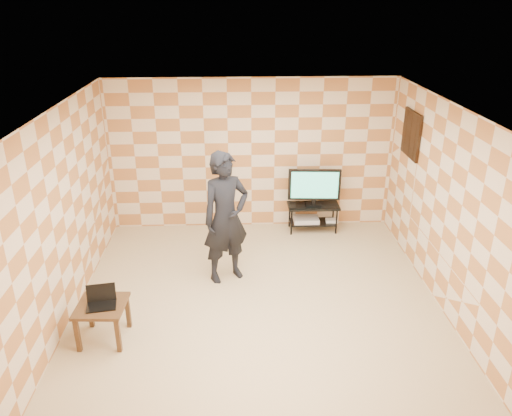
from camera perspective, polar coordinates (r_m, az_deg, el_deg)
The scene contains 14 objects.
floor at distance 7.15m, azimuth 0.21°, elevation -10.42°, with size 5.00×5.00×0.00m, color tan.
wall_back at distance 8.84m, azimuth -0.53°, elevation 6.08°, with size 5.00×0.02×2.70m, color beige.
wall_front at distance 4.33m, azimuth 1.80°, elevation -13.94°, with size 5.00×0.02×2.70m, color beige.
wall_left at distance 6.86m, azimuth -21.12°, elevation -0.80°, with size 0.02×5.00×2.70m, color beige.
wall_right at distance 7.06m, azimuth 20.94°, elevation -0.10°, with size 0.02×5.00×2.70m, color beige.
ceiling at distance 6.08m, azimuth 0.25°, elevation 11.25°, with size 5.00×5.00×0.02m, color white.
wall_art at distance 8.23m, azimuth 17.33°, elevation 8.05°, with size 0.04×0.72×0.72m.
tv_stand at distance 9.01m, azimuth 6.53°, elevation -0.43°, with size 0.92×0.41×0.50m.
tv at distance 8.82m, azimuth 6.68°, elevation 2.56°, with size 0.92×0.19×0.67m.
dvd_player at distance 9.06m, azimuth 5.73°, elevation -1.31°, with size 0.45×0.32×0.08m, color silver.
game_console at distance 9.11m, azimuth 8.63°, elevation -1.42°, with size 0.21×0.15×0.05m, color silver.
side_table at distance 6.49m, azimuth -17.21°, elevation -11.15°, with size 0.61×0.61×0.50m.
laptop at distance 6.42m, azimuth -17.26°, elevation -10.09°, with size 0.39×0.33×0.23m.
person at distance 7.22m, azimuth -3.47°, elevation -1.12°, with size 0.72×0.47×1.98m, color black.
Camera 1 is at (-0.28, -5.94, 3.97)m, focal length 35.00 mm.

